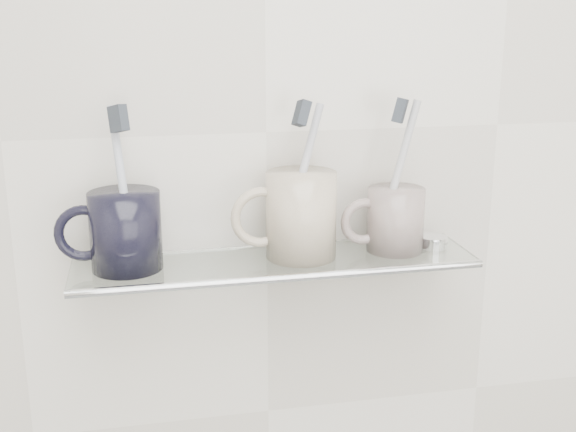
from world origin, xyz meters
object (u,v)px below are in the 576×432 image
object	(u,v)px
shelf_glass	(276,262)
mug_left	(126,231)
mug_right	(395,220)
mug_center	(301,215)

from	to	relation	value
shelf_glass	mug_left	size ratio (longest dim) A/B	5.29
shelf_glass	mug_right	size ratio (longest dim) A/B	6.09
mug_left	mug_center	world-z (taller)	mug_center
shelf_glass	mug_left	xyz separation A→B (m)	(-0.18, 0.00, 0.05)
mug_center	mug_right	distance (m)	0.13
shelf_glass	mug_center	xyz separation A→B (m)	(0.03, 0.00, 0.06)
mug_left	mug_center	distance (m)	0.21
shelf_glass	mug_center	size ratio (longest dim) A/B	4.60
mug_left	mug_right	world-z (taller)	mug_left
shelf_glass	mug_right	bearing A→B (deg)	1.82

